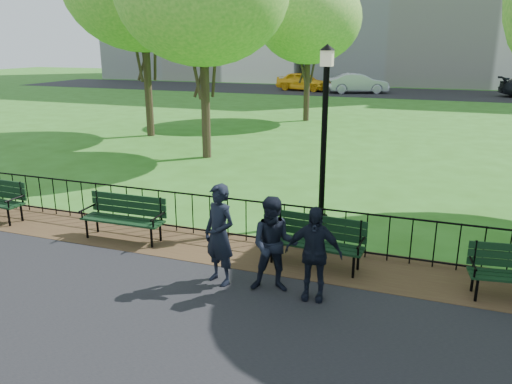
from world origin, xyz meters
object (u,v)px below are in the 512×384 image
(park_bench_left_a, at_px, (125,213))
(tree_far_c, at_px, (309,18))
(person_right, at_px, (313,253))
(sedan_silver, at_px, (358,83))
(park_bench_main, at_px, (300,233))
(taxi, at_px, (303,81))
(lamppost, at_px, (324,130))
(person_mid, at_px, (274,245))
(person_left, at_px, (220,235))

(park_bench_left_a, relative_size, tree_far_c, 0.24)
(person_right, xyz_separation_m, sedan_silver, (-4.63, 33.59, 0.02))
(park_bench_main, height_order, sedan_silver, sedan_silver)
(person_right, height_order, sedan_silver, sedan_silver)
(person_right, xyz_separation_m, taxi, (-9.29, 34.19, -0.00))
(lamppost, height_order, person_mid, lamppost)
(park_bench_main, height_order, person_mid, person_mid)
(person_mid, bearing_deg, sedan_silver, 82.50)
(person_right, bearing_deg, person_left, 174.95)
(park_bench_left_a, distance_m, person_right, 4.37)
(person_mid, bearing_deg, park_bench_left_a, 148.46)
(park_bench_main, bearing_deg, sedan_silver, 101.34)
(person_left, bearing_deg, sedan_silver, 118.37)
(person_left, relative_size, taxi, 0.38)
(park_bench_main, relative_size, park_bench_left_a, 1.08)
(lamppost, xyz_separation_m, person_right, (0.65, -3.45, -1.34))
(park_bench_left_a, height_order, lamppost, lamppost)
(park_bench_main, xyz_separation_m, person_mid, (-0.12, -1.15, 0.21))
(person_left, relative_size, person_right, 1.12)
(lamppost, bearing_deg, person_left, -105.06)
(park_bench_left_a, relative_size, person_right, 1.15)
(park_bench_left_a, distance_m, taxi, 33.44)
(tree_far_c, height_order, taxi, tree_far_c)
(lamppost, xyz_separation_m, person_left, (-0.93, -3.46, -1.24))
(park_bench_main, relative_size, sedan_silver, 0.40)
(tree_far_c, xyz_separation_m, person_mid, (4.17, -18.13, -4.21))
(park_bench_main, height_order, person_left, person_left)
(park_bench_main, relative_size, lamppost, 0.49)
(lamppost, distance_m, sedan_silver, 30.42)
(tree_far_c, xyz_separation_m, sedan_silver, (0.19, 15.43, -4.23))
(park_bench_left_a, xyz_separation_m, person_left, (2.63, -1.14, 0.30))
(person_mid, bearing_deg, lamppost, 75.81)
(person_left, bearing_deg, park_bench_main, 71.63)
(person_left, height_order, person_mid, person_left)
(person_right, relative_size, taxi, 0.34)
(park_bench_main, bearing_deg, lamppost, 97.23)
(park_bench_left_a, xyz_separation_m, taxi, (-5.07, 33.05, 0.21))
(lamppost, bearing_deg, taxi, 105.69)
(person_left, xyz_separation_m, person_right, (1.59, 0.00, -0.10))
(person_right, bearing_deg, lamppost, 95.55)
(park_bench_left_a, xyz_separation_m, sedan_silver, (-0.42, 32.44, 0.22))
(sedan_silver, bearing_deg, park_bench_left_a, 158.67)
(person_left, xyz_separation_m, person_mid, (0.94, 0.04, -0.06))
(park_bench_left_a, bearing_deg, person_mid, -18.45)
(taxi, bearing_deg, person_left, -154.01)
(lamppost, relative_size, taxi, 0.87)
(park_bench_left_a, height_order, taxi, taxi)
(park_bench_left_a, xyz_separation_m, person_mid, (3.57, -1.11, 0.24))
(park_bench_main, height_order, park_bench_left_a, same)
(park_bench_main, xyz_separation_m, park_bench_left_a, (-3.69, -0.04, -0.03))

